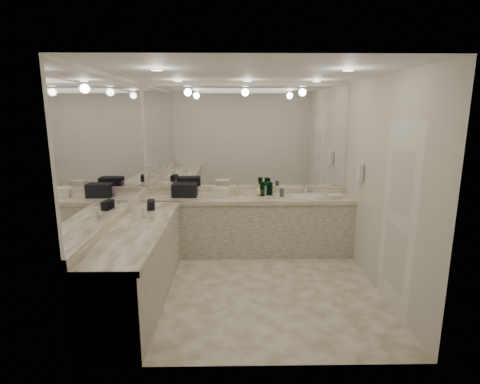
{
  "coord_description": "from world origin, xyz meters",
  "views": [
    {
      "loc": [
        -0.19,
        -4.37,
        2.19
      ],
      "look_at": [
        -0.11,
        0.4,
        1.15
      ],
      "focal_mm": 28.0,
      "sensor_mm": 36.0,
      "label": 1
    }
  ],
  "objects_px": {
    "soap_bottle_b": "(217,192)",
    "sink": "(308,196)",
    "soap_bottle_a": "(194,191)",
    "soap_bottle_c": "(259,190)",
    "cream_cosmetic_case": "(221,192)",
    "wall_phone": "(360,172)",
    "hand_towel": "(335,196)",
    "black_toiletry_bag": "(185,190)"
  },
  "relations": [
    {
      "from": "black_toiletry_bag",
      "to": "soap_bottle_a",
      "type": "distance_m",
      "value": 0.14
    },
    {
      "from": "black_toiletry_bag",
      "to": "soap_bottle_a",
      "type": "bearing_deg",
      "value": -7.82
    },
    {
      "from": "wall_phone",
      "to": "soap_bottle_a",
      "type": "bearing_deg",
      "value": 168.34
    },
    {
      "from": "soap_bottle_b",
      "to": "hand_towel",
      "type": "bearing_deg",
      "value": -0.87
    },
    {
      "from": "black_toiletry_bag",
      "to": "soap_bottle_a",
      "type": "xyz_separation_m",
      "value": [
        0.14,
        -0.02,
        -0.01
      ]
    },
    {
      "from": "cream_cosmetic_case",
      "to": "soap_bottle_c",
      "type": "height_order",
      "value": "soap_bottle_c"
    },
    {
      "from": "sink",
      "to": "hand_towel",
      "type": "bearing_deg",
      "value": -7.23
    },
    {
      "from": "sink",
      "to": "hand_towel",
      "type": "height_order",
      "value": "hand_towel"
    },
    {
      "from": "black_toiletry_bag",
      "to": "soap_bottle_c",
      "type": "bearing_deg",
      "value": 3.22
    },
    {
      "from": "soap_bottle_a",
      "to": "soap_bottle_c",
      "type": "bearing_deg",
      "value": 4.76
    },
    {
      "from": "sink",
      "to": "cream_cosmetic_case",
      "type": "distance_m",
      "value": 1.34
    },
    {
      "from": "wall_phone",
      "to": "hand_towel",
      "type": "distance_m",
      "value": 0.66
    },
    {
      "from": "soap_bottle_b",
      "to": "sink",
      "type": "bearing_deg",
      "value": 0.96
    },
    {
      "from": "soap_bottle_a",
      "to": "black_toiletry_bag",
      "type": "bearing_deg",
      "value": 172.18
    },
    {
      "from": "cream_cosmetic_case",
      "to": "soap_bottle_c",
      "type": "distance_m",
      "value": 0.59
    },
    {
      "from": "black_toiletry_bag",
      "to": "soap_bottle_b",
      "type": "distance_m",
      "value": 0.49
    },
    {
      "from": "sink",
      "to": "wall_phone",
      "type": "height_order",
      "value": "wall_phone"
    },
    {
      "from": "wall_phone",
      "to": "soap_bottle_c",
      "type": "xyz_separation_m",
      "value": [
        -1.36,
        0.57,
        -0.36
      ]
    },
    {
      "from": "wall_phone",
      "to": "cream_cosmetic_case",
      "type": "height_order",
      "value": "wall_phone"
    },
    {
      "from": "soap_bottle_c",
      "to": "soap_bottle_a",
      "type": "bearing_deg",
      "value": -175.24
    },
    {
      "from": "wall_phone",
      "to": "soap_bottle_c",
      "type": "distance_m",
      "value": 1.52
    },
    {
      "from": "cream_cosmetic_case",
      "to": "hand_towel",
      "type": "distance_m",
      "value": 1.74
    },
    {
      "from": "cream_cosmetic_case",
      "to": "soap_bottle_a",
      "type": "distance_m",
      "value": 0.42
    },
    {
      "from": "soap_bottle_a",
      "to": "soap_bottle_c",
      "type": "relative_size",
      "value": 1.08
    },
    {
      "from": "black_toiletry_bag",
      "to": "soap_bottle_c",
      "type": "distance_m",
      "value": 1.14
    },
    {
      "from": "black_toiletry_bag",
      "to": "hand_towel",
      "type": "distance_m",
      "value": 2.3
    },
    {
      "from": "sink",
      "to": "soap_bottle_a",
      "type": "bearing_deg",
      "value": -179.56
    },
    {
      "from": "wall_phone",
      "to": "black_toiletry_bag",
      "type": "xyz_separation_m",
      "value": [
        -2.5,
        0.51,
        -0.35
      ]
    },
    {
      "from": "soap_bottle_a",
      "to": "wall_phone",
      "type": "bearing_deg",
      "value": -11.66
    },
    {
      "from": "cream_cosmetic_case",
      "to": "soap_bottle_c",
      "type": "xyz_separation_m",
      "value": [
        0.58,
        0.09,
        0.01
      ]
    },
    {
      "from": "wall_phone",
      "to": "hand_towel",
      "type": "relative_size",
      "value": 1.11
    },
    {
      "from": "sink",
      "to": "wall_phone",
      "type": "bearing_deg",
      "value": -39.57
    },
    {
      "from": "soap_bottle_b",
      "to": "soap_bottle_c",
      "type": "xyz_separation_m",
      "value": [
        0.65,
        0.09,
        0.0
      ]
    },
    {
      "from": "sink",
      "to": "soap_bottle_c",
      "type": "distance_m",
      "value": 0.76
    },
    {
      "from": "wall_phone",
      "to": "cream_cosmetic_case",
      "type": "xyz_separation_m",
      "value": [
        -1.94,
        0.48,
        -0.38
      ]
    },
    {
      "from": "sink",
      "to": "hand_towel",
      "type": "distance_m",
      "value": 0.41
    },
    {
      "from": "sink",
      "to": "soap_bottle_a",
      "type": "distance_m",
      "value": 1.76
    },
    {
      "from": "cream_cosmetic_case",
      "to": "soap_bottle_b",
      "type": "bearing_deg",
      "value": -173.66
    },
    {
      "from": "black_toiletry_bag",
      "to": "cream_cosmetic_case",
      "type": "distance_m",
      "value": 0.56
    },
    {
      "from": "hand_towel",
      "to": "soap_bottle_a",
      "type": "bearing_deg",
      "value": 179.0
    },
    {
      "from": "cream_cosmetic_case",
      "to": "hand_towel",
      "type": "xyz_separation_m",
      "value": [
        1.74,
        -0.03,
        -0.05
      ]
    },
    {
      "from": "hand_towel",
      "to": "soap_bottle_c",
      "type": "bearing_deg",
      "value": 174.01
    }
  ]
}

